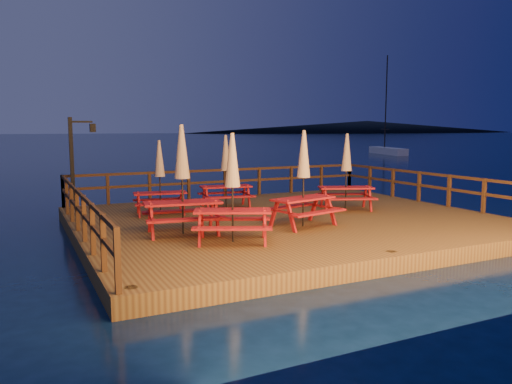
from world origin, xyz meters
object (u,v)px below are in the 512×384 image
at_px(picnic_table_1, 226,170).
at_px(picnic_table_2, 346,170).
at_px(sailboat, 387,151).
at_px(picnic_table_0, 160,176).
at_px(lamp_post, 77,154).

bearing_deg(picnic_table_1, picnic_table_2, -23.38).
relative_size(sailboat, picnic_table_2, 4.61).
relative_size(sailboat, picnic_table_1, 4.71).
relative_size(picnic_table_0, picnic_table_2, 0.92).
height_order(picnic_table_0, picnic_table_2, picnic_table_2).
distance_m(sailboat, picnic_table_0, 46.03).
distance_m(picnic_table_0, picnic_table_1, 2.37).
height_order(picnic_table_0, picnic_table_1, picnic_table_1).
relative_size(sailboat, picnic_table_0, 4.99).
height_order(sailboat, picnic_table_0, sailboat).
bearing_deg(picnic_table_1, lamp_post, 164.87).
bearing_deg(lamp_post, picnic_table_1, -24.25).
distance_m(sailboat, picnic_table_2, 43.19).
height_order(lamp_post, picnic_table_1, lamp_post).
relative_size(picnic_table_0, picnic_table_1, 0.94).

